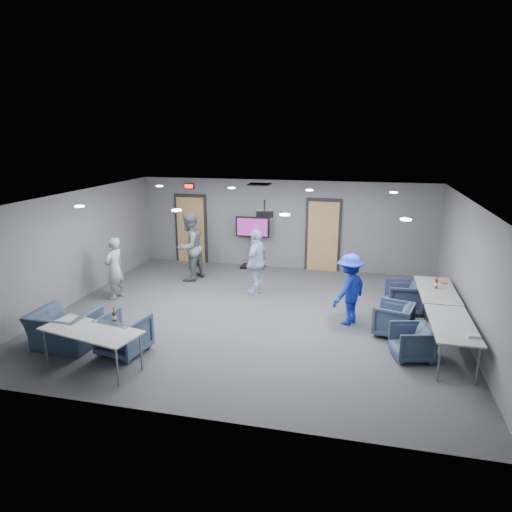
% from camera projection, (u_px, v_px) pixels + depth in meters
% --- Properties ---
extents(floor, '(9.00, 9.00, 0.00)m').
position_uv_depth(floor, '(253.00, 315.00, 10.48)').
color(floor, '#3A3E42').
rests_on(floor, ground).
extents(ceiling, '(9.00, 9.00, 0.00)m').
position_uv_depth(ceiling, '(253.00, 198.00, 9.78)').
color(ceiling, white).
rests_on(ceiling, wall_back).
extents(wall_back, '(9.00, 0.02, 2.70)m').
position_uv_depth(wall_back, '(284.00, 225.00, 13.89)').
color(wall_back, slate).
rests_on(wall_back, floor).
extents(wall_front, '(9.00, 0.02, 2.70)m').
position_uv_depth(wall_front, '(186.00, 333.00, 6.37)').
color(wall_front, slate).
rests_on(wall_front, floor).
extents(wall_left, '(0.02, 8.00, 2.70)m').
position_uv_depth(wall_left, '(74.00, 247.00, 11.12)').
color(wall_left, slate).
rests_on(wall_left, floor).
extents(wall_right, '(0.02, 8.00, 2.70)m').
position_uv_depth(wall_right, '(471.00, 272.00, 9.14)').
color(wall_right, slate).
rests_on(wall_right, floor).
extents(door_left, '(1.06, 0.17, 2.24)m').
position_uv_depth(door_left, '(191.00, 229.00, 14.58)').
color(door_left, black).
rests_on(door_left, wall_back).
extents(door_right, '(1.06, 0.17, 2.24)m').
position_uv_depth(door_right, '(323.00, 236.00, 13.65)').
color(door_right, black).
rests_on(door_right, wall_back).
extents(exit_sign, '(0.32, 0.08, 0.16)m').
position_uv_depth(exit_sign, '(189.00, 186.00, 14.20)').
color(exit_sign, black).
rests_on(exit_sign, wall_back).
extents(hvac_diffuser, '(0.60, 0.60, 0.03)m').
position_uv_depth(hvac_diffuser, '(259.00, 184.00, 12.52)').
color(hvac_diffuser, black).
rests_on(hvac_diffuser, ceiling).
extents(downlights, '(6.18, 3.78, 0.02)m').
position_uv_depth(downlights, '(253.00, 199.00, 9.78)').
color(downlights, white).
rests_on(downlights, ceiling).
extents(person_a, '(0.48, 0.64, 1.58)m').
position_uv_depth(person_a, '(115.00, 268.00, 11.35)').
color(person_a, '#9B9E9B').
rests_on(person_a, floor).
extents(person_b, '(0.96, 1.10, 1.93)m').
position_uv_depth(person_b, '(189.00, 247.00, 12.79)').
color(person_b, slate).
rests_on(person_b, floor).
extents(person_c, '(0.64, 1.07, 1.71)m').
position_uv_depth(person_c, '(257.00, 262.00, 11.69)').
color(person_c, '#C6D3FF').
rests_on(person_c, floor).
extents(person_d, '(1.03, 1.17, 1.57)m').
position_uv_depth(person_d, '(349.00, 289.00, 9.85)').
color(person_d, '#192BA3').
rests_on(person_d, floor).
extents(chair_right_a, '(0.85, 0.83, 0.72)m').
position_uv_depth(chair_right_a, '(403.00, 297.00, 10.62)').
color(chair_right_a, '#313955').
rests_on(chair_right_a, floor).
extents(chair_right_b, '(0.91, 0.90, 0.68)m').
position_uv_depth(chair_right_b, '(393.00, 319.00, 9.38)').
color(chair_right_b, '#394C63').
rests_on(chair_right_b, floor).
extents(chair_right_c, '(0.84, 0.82, 0.63)m').
position_uv_depth(chair_right_c, '(412.00, 342.00, 8.41)').
color(chair_right_c, '#384861').
rests_on(chair_right_c, floor).
extents(chair_front_a, '(0.94, 0.96, 0.76)m').
position_uv_depth(chair_front_a, '(124.00, 334.00, 8.59)').
color(chair_front_a, '#394B63').
rests_on(chair_front_a, floor).
extents(chair_front_b, '(1.18, 1.04, 0.75)m').
position_uv_depth(chair_front_b, '(65.00, 329.00, 8.83)').
color(chair_front_b, '#35465C').
rests_on(chair_front_b, floor).
extents(table_right_a, '(0.78, 1.88, 0.73)m').
position_uv_depth(table_right_a, '(437.00, 291.00, 10.02)').
color(table_right_a, '#AFB2B4').
rests_on(table_right_a, floor).
extents(table_right_b, '(0.76, 1.82, 0.73)m').
position_uv_depth(table_right_b, '(452.00, 325.00, 8.24)').
color(table_right_b, '#AFB2B4').
rests_on(table_right_b, floor).
extents(table_front_left, '(1.93, 1.12, 0.73)m').
position_uv_depth(table_front_left, '(91.00, 332.00, 7.97)').
color(table_front_left, '#AFB2B4').
rests_on(table_front_left, floor).
extents(bottle_front, '(0.07, 0.07, 0.28)m').
position_uv_depth(bottle_front, '(114.00, 317.00, 8.24)').
color(bottle_front, '#4E2C0D').
rests_on(bottle_front, table_front_left).
extents(bottle_right, '(0.08, 0.08, 0.29)m').
position_uv_depth(bottle_right, '(436.00, 284.00, 10.04)').
color(bottle_right, '#4E2C0D').
rests_on(bottle_right, table_right_a).
extents(snack_box, '(0.17, 0.12, 0.04)m').
position_uv_depth(snack_box, '(444.00, 283.00, 10.38)').
color(snack_box, '#DC4937').
rests_on(snack_box, table_right_a).
extents(wrapper, '(0.20, 0.14, 0.05)m').
position_uv_depth(wrapper, '(474.00, 336.00, 7.66)').
color(wrapper, silver).
rests_on(wrapper, table_right_b).
extents(tv_stand, '(1.04, 0.50, 1.60)m').
position_uv_depth(tv_stand, '(253.00, 239.00, 13.97)').
color(tv_stand, black).
rests_on(tv_stand, floor).
extents(projector, '(0.43, 0.39, 0.36)m').
position_uv_depth(projector, '(264.00, 213.00, 9.67)').
color(projector, black).
rests_on(projector, ceiling).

